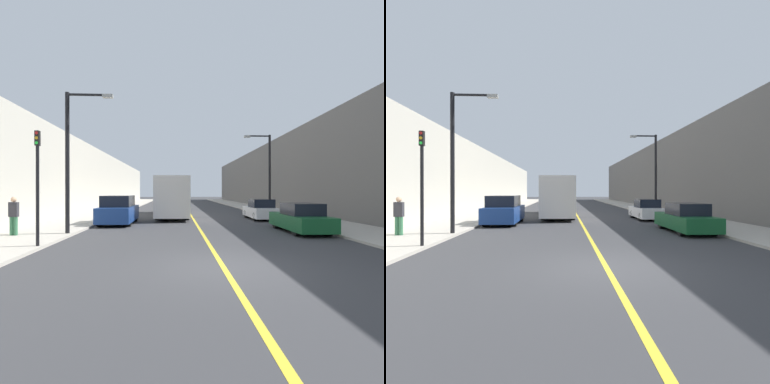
% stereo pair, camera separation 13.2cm
% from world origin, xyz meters
% --- Properties ---
extents(ground_plane, '(200.00, 200.00, 0.00)m').
position_xyz_m(ground_plane, '(0.00, 0.00, 0.00)').
color(ground_plane, '#38383A').
extents(sidewalk_left, '(3.93, 72.00, 0.11)m').
position_xyz_m(sidewalk_left, '(-8.19, 30.00, 0.06)').
color(sidewalk_left, '#B2AA9E').
rests_on(sidewalk_left, ground).
extents(sidewalk_right, '(3.93, 72.00, 0.11)m').
position_xyz_m(sidewalk_right, '(8.19, 30.00, 0.06)').
color(sidewalk_right, '#B2AA9E').
rests_on(sidewalk_right, ground).
extents(building_row_left, '(4.00, 72.00, 6.93)m').
position_xyz_m(building_row_left, '(-12.16, 30.00, 3.46)').
color(building_row_left, '#B7B2A3').
rests_on(building_row_left, ground).
extents(building_row_right, '(4.00, 72.00, 8.17)m').
position_xyz_m(building_row_right, '(12.16, 30.00, 4.08)').
color(building_row_right, '#66605B').
rests_on(building_row_right, ground).
extents(road_center_line, '(0.16, 72.00, 0.01)m').
position_xyz_m(road_center_line, '(0.00, 30.00, 0.00)').
color(road_center_line, gold).
rests_on(road_center_line, ground).
extents(bus, '(2.49, 11.11, 3.19)m').
position_xyz_m(bus, '(-1.59, 17.16, 1.71)').
color(bus, silver).
rests_on(bus, ground).
extents(parked_suv_left, '(2.00, 4.82, 1.84)m').
position_xyz_m(parked_suv_left, '(-5.03, 11.29, 0.86)').
color(parked_suv_left, navy).
rests_on(parked_suv_left, ground).
extents(car_right_near, '(1.81, 4.66, 1.51)m').
position_xyz_m(car_right_near, '(5.17, 6.97, 0.68)').
color(car_right_near, '#145128').
rests_on(car_right_near, ground).
extents(car_right_mid, '(1.75, 4.29, 1.52)m').
position_xyz_m(car_right_mid, '(5.05, 13.91, 0.69)').
color(car_right_mid, silver).
rests_on(car_right_mid, ground).
extents(street_lamp_left, '(2.27, 0.24, 6.76)m').
position_xyz_m(street_lamp_left, '(-6.33, 6.33, 3.97)').
color(street_lamp_left, black).
rests_on(street_lamp_left, sidewalk_left).
extents(street_lamp_right, '(2.27, 0.24, 6.73)m').
position_xyz_m(street_lamp_right, '(6.33, 16.36, 3.96)').
color(street_lamp_right, black).
rests_on(street_lamp_right, sidewalk_right).
extents(traffic_light, '(0.16, 0.18, 4.25)m').
position_xyz_m(traffic_light, '(-6.43, 3.00, 2.42)').
color(traffic_light, black).
rests_on(traffic_light, sidewalk_left).
extents(pedestrian, '(0.39, 0.25, 1.76)m').
position_xyz_m(pedestrian, '(-8.74, 5.76, 1.03)').
color(pedestrian, '#336B47').
rests_on(pedestrian, sidewalk_left).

